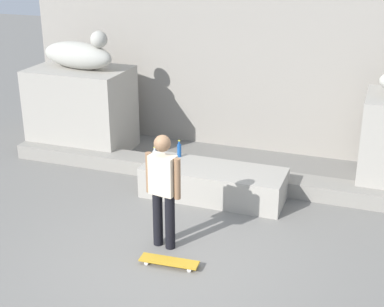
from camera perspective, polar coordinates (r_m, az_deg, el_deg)
The scene contains 9 objects.
ground_plane at distance 7.68m, azimuth -2.83°, elevation -11.14°, with size 40.00×40.00×0.00m, color slate.
pedestal_left at distance 11.49m, azimuth -11.15°, elevation 4.42°, with size 1.91×1.30×1.67m, color #A39E93.
statue_reclining_left at distance 11.19m, azimuth -11.43°, elevation 9.87°, with size 1.67×0.84×0.78m.
ledge_block at distance 9.36m, azimuth 2.20°, elevation -2.99°, with size 2.37×0.90×0.52m, color #A39E93.
skater at distance 7.65m, azimuth -2.95°, elevation -3.41°, with size 0.53×0.26×1.67m.
skateboard at distance 7.61m, azimuth -2.34°, elevation -10.91°, with size 0.81×0.25×0.08m.
bottle_blue at distance 9.69m, azimuth -1.31°, elevation 0.37°, with size 0.07×0.07×0.30m.
bottle_clear at distance 9.36m, azimuth -3.81°, elevation -0.39°, with size 0.07×0.07×0.32m.
stair_step at distance 9.94m, azimuth 3.25°, elevation -2.27°, with size 8.29×0.50×0.27m, color gray.
Camera 1 is at (2.52, -5.95, 4.15)m, focal length 52.41 mm.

